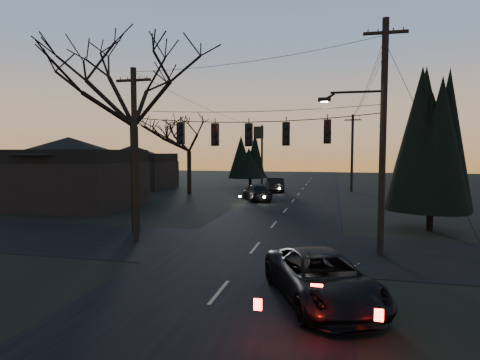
% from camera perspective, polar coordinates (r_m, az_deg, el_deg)
% --- Properties ---
extents(ground_plane, '(160.00, 160.00, 0.00)m').
position_cam_1_polar(ground_plane, '(9.76, -10.06, -23.27)').
color(ground_plane, black).
extents(main_road, '(8.00, 120.00, 0.02)m').
position_cam_1_polar(main_road, '(28.52, 5.97, -4.92)').
color(main_road, black).
rests_on(main_road, ground).
extents(cross_road, '(60.00, 7.00, 0.02)m').
position_cam_1_polar(cross_road, '(18.83, 2.15, -9.63)').
color(cross_road, black).
rests_on(cross_road, ground).
extents(utility_pole_right, '(5.00, 0.30, 10.00)m').
position_cam_1_polar(utility_pole_right, '(18.62, 19.28, -10.04)').
color(utility_pole_right, black).
rests_on(utility_pole_right, ground).
extents(utility_pole_left, '(1.80, 0.30, 8.50)m').
position_cam_1_polar(utility_pole_left, '(20.78, -14.51, -8.46)').
color(utility_pole_left, black).
rests_on(utility_pole_left, ground).
extents(utility_pole_far_r, '(1.80, 0.30, 8.50)m').
position_cam_1_polar(utility_pole_far_r, '(46.22, 15.55, -1.59)').
color(utility_pole_far_r, black).
rests_on(utility_pole_far_r, ground).
extents(utility_pole_far_l, '(0.30, 0.30, 8.00)m').
position_cam_1_polar(utility_pole_far_l, '(54.96, 3.13, -0.56)').
color(utility_pole_far_l, black).
rests_on(utility_pole_far_l, ground).
extents(span_signal_assembly, '(11.50, 0.44, 1.54)m').
position_cam_1_polar(span_signal_assembly, '(18.35, 1.45, 6.63)').
color(span_signal_assembly, black).
rests_on(span_signal_assembly, ground).
extents(bare_tree_left, '(8.90, 8.90, 11.68)m').
position_cam_1_polar(bare_tree_left, '(23.00, -14.96, 13.20)').
color(bare_tree_left, black).
rests_on(bare_tree_left, ground).
extents(evergreen_right, '(4.15, 4.15, 8.02)m').
position_cam_1_polar(evergreen_right, '(24.77, 25.66, 4.00)').
color(evergreen_right, black).
rests_on(evergreen_right, ground).
extents(bare_tree_dist, '(6.77, 6.77, 8.98)m').
position_cam_1_polar(bare_tree_dist, '(42.36, -7.28, 6.52)').
color(bare_tree_dist, black).
rests_on(bare_tree_dist, ground).
extents(evergreen_dist, '(3.88, 3.88, 6.08)m').
position_cam_1_polar(evergreen_dist, '(49.37, 1.46, 3.14)').
color(evergreen_dist, black).
rests_on(evergreen_dist, ground).
extents(house_left_near, '(10.00, 8.00, 5.60)m').
position_cam_1_polar(house_left_near, '(34.68, -23.09, 1.02)').
color(house_left_near, black).
rests_on(house_left_near, ground).
extents(house_left_far, '(9.00, 7.00, 5.20)m').
position_cam_1_polar(house_left_far, '(49.86, -15.01, 1.82)').
color(house_left_far, black).
rests_on(house_left_far, ground).
extents(suv_near, '(4.26, 5.79, 1.46)m').
position_cam_1_polar(suv_near, '(12.41, 11.60, -13.55)').
color(suv_near, black).
rests_on(suv_near, ground).
extents(sedan_oncoming_a, '(3.62, 4.97, 1.57)m').
position_cam_1_polar(sedan_oncoming_a, '(36.23, 2.42, -1.73)').
color(sedan_oncoming_a, black).
rests_on(sedan_oncoming_a, ground).
extents(sedan_oncoming_b, '(2.77, 5.10, 1.60)m').
position_cam_1_polar(sedan_oncoming_b, '(44.23, 4.93, -0.67)').
color(sedan_oncoming_b, black).
rests_on(sedan_oncoming_b, ground).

